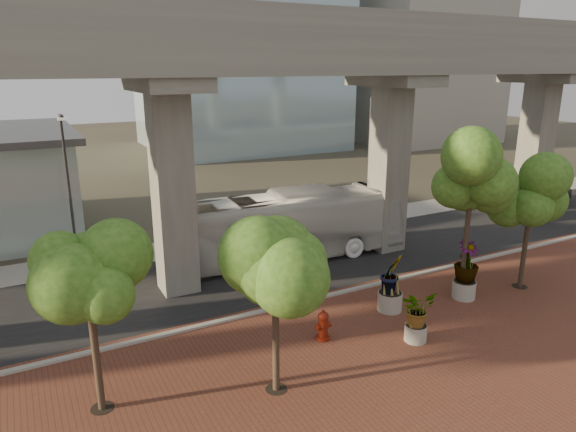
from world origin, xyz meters
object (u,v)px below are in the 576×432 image
transit_bus (285,227)px  parked_car (548,194)px  fire_hydrant (323,325)px  planter_front (417,311)px

transit_bus → parked_car: bearing=-83.1°
transit_bus → parked_car: 22.75m
parked_car → fire_hydrant: (-25.44, -9.08, -0.16)m
transit_bus → fire_hydrant: 8.80m
transit_bus → fire_hydrant: transit_bus is taller
parked_car → fire_hydrant: bearing=96.5°
fire_hydrant → parked_car: bearing=19.6°
transit_bus → planter_front: bearing=-173.4°
transit_bus → parked_car: (22.72, 0.80, -1.03)m
parked_car → transit_bus: bearing=78.9°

